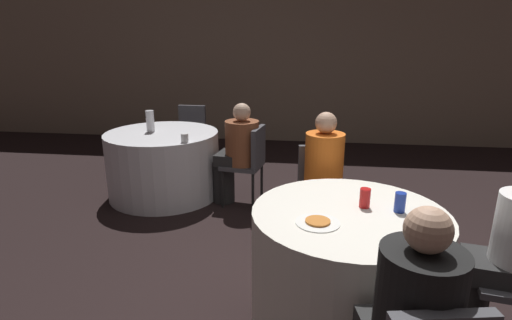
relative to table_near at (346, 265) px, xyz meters
name	(u,v)px	position (x,y,z in m)	size (l,w,h in m)	color
ground_plane	(347,313)	(0.03, 0.02, -0.37)	(16.00, 16.00, 0.00)	black
wall_back	(329,60)	(0.03, 4.67, 1.03)	(16.00, 0.06, 2.80)	gray
table_near	(346,265)	(0.00, 0.00, 0.00)	(1.20, 1.20, 0.74)	white
table_far	(164,164)	(-1.90, 1.90, 0.00)	(1.26, 1.26, 0.74)	silver
chair_near_north	(321,186)	(-0.14, 1.00, 0.16)	(0.45, 0.46, 0.86)	#47474C
chair_far_north	(191,131)	(-1.88, 2.94, 0.16)	(0.41, 0.41, 0.86)	#47474C
chair_far_east	(250,158)	(-0.87, 1.74, 0.16)	(0.46, 0.46, 0.86)	#47474C
person_floral_shirt	(236,153)	(-1.03, 1.77, 0.20)	(0.52, 0.39, 1.11)	#282828
person_orange_shirt	(325,185)	(-0.12, 0.84, 0.22)	(0.35, 0.50, 1.19)	#4C4238
person_white_shirt	(502,259)	(0.83, -0.16, 0.20)	(0.49, 0.34, 1.16)	#282828
pizza_plate_near	(318,222)	(-0.20, -0.18, 0.38)	(0.25, 0.25, 0.02)	white
soda_can_red	(365,198)	(0.09, 0.08, 0.43)	(0.07, 0.07, 0.12)	red
soda_can_blue	(400,202)	(0.30, 0.04, 0.43)	(0.07, 0.07, 0.12)	#1E38A5
bottle_far	(150,121)	(-2.03, 1.93, 0.49)	(0.09, 0.09, 0.24)	white
cup_far	(185,138)	(-1.50, 1.52, 0.41)	(0.08, 0.08, 0.09)	white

